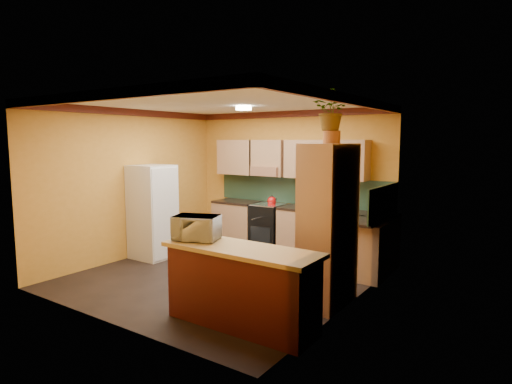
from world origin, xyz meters
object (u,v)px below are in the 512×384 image
fridge (153,212)px  breakfast_bar (241,289)px  base_cabinets_back (297,232)px  pantry (328,225)px  stove (269,227)px  microwave (196,228)px

fridge → breakfast_bar: fridge is taller
base_cabinets_back → breakfast_bar: 3.23m
base_cabinets_back → pantry: pantry is taller
stove → pantry: pantry is taller
pantry → breakfast_bar: 1.43m
pantry → breakfast_bar: bearing=-114.1°
base_cabinets_back → microwave: bearing=-84.6°
microwave → stove: bearing=85.9°
stove → fridge: bearing=-132.3°
base_cabinets_back → breakfast_bar: same height
base_cabinets_back → stove: stove is taller
fridge → pantry: pantry is taller
pantry → microwave: (-1.21, -1.18, 0.03)m
base_cabinets_back → pantry: (1.50, -1.90, 0.61)m
fridge → breakfast_bar: size_ratio=0.94×
pantry → breakfast_bar: (-0.53, -1.18, -0.61)m
breakfast_bar → microwave: (-0.68, 0.00, 0.64)m
stove → microwave: bearing=-73.4°
base_cabinets_back → microwave: 3.16m
stove → microwave: 3.28m
stove → fridge: 2.23m
stove → fridge: (-1.48, -1.62, 0.39)m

